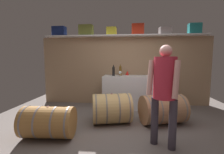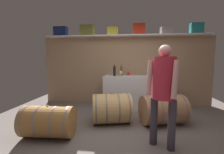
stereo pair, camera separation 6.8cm
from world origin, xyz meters
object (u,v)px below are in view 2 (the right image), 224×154
object	(u,v)px
red_funnel	(128,73)
toolcase_olive	(87,31)
toolcase_grey	(166,31)
wine_bottle_amber	(121,70)
wine_bottle_dark	(114,71)
wine_barrel_flank	(48,121)
tasting_cup	(163,94)
toolcase_yellow	(113,31)
wine_barrel_far	(112,108)
wine_bottle_green	(161,71)
wine_barrel_near	(163,109)
toolcase_red	(139,29)
toolcase_teal	(196,29)
toolcase_navy	(61,32)
wine_glass	(121,73)
work_cabinet	(135,92)
winemaker_pouring	(164,86)

from	to	relation	value
red_funnel	toolcase_olive	bearing A→B (deg)	179.90
toolcase_grey	wine_bottle_amber	bearing A→B (deg)	-176.33
wine_bottle_dark	wine_barrel_flank	distance (m)	2.28
wine_barrel_flank	tasting_cup	bearing A→B (deg)	18.27
toolcase_yellow	wine_bottle_amber	size ratio (longest dim) A/B	0.89
toolcase_yellow	wine_barrel_far	distance (m)	2.39
wine_bottle_green	wine_barrel_near	bearing A→B (deg)	-97.41
wine_barrel_near	wine_barrel_far	bearing A→B (deg)	168.34
toolcase_red	toolcase_teal	size ratio (longest dim) A/B	1.07
toolcase_navy	wine_bottle_green	bearing A→B (deg)	-2.38
toolcase_red	wine_bottle_amber	bearing A→B (deg)	-156.78
wine_bottle_dark	wine_barrel_near	world-z (taller)	wine_bottle_dark
toolcase_yellow	wine_barrel_flank	xyz separation A→B (m)	(-0.92, -2.20, -1.94)
wine_bottle_green	wine_glass	world-z (taller)	wine_bottle_green
wine_barrel_far	wine_bottle_green	bearing A→B (deg)	31.43
wine_bottle_amber	work_cabinet	bearing A→B (deg)	-10.12
toolcase_teal	toolcase_red	bearing A→B (deg)	-177.05
toolcase_yellow	toolcase_red	size ratio (longest dim) A/B	0.80
toolcase_navy	toolcase_yellow	distance (m)	1.61
work_cabinet	wine_barrel_far	bearing A→B (deg)	-114.60
toolcase_navy	work_cabinet	distance (m)	2.92
wine_bottle_green	tasting_cup	bearing A→B (deg)	-97.81
wine_bottle_dark	wine_barrel_near	distance (m)	1.74
work_cabinet	wine_bottle_amber	xyz separation A→B (m)	(-0.41, 0.07, 0.61)
toolcase_olive	toolcase_yellow	xyz separation A→B (m)	(0.77, 0.00, -0.04)
toolcase_olive	winemaker_pouring	world-z (taller)	toolcase_olive
toolcase_navy	toolcase_grey	distance (m)	3.15
wine_bottle_dark	wine_bottle_amber	bearing A→B (deg)	37.32
wine_bottle_amber	wine_barrel_far	size ratio (longest dim) A/B	0.34
work_cabinet	wine_glass	bearing A→B (deg)	-154.30
wine_barrel_flank	tasting_cup	world-z (taller)	tasting_cup
toolcase_teal	wine_barrel_near	bearing A→B (deg)	-126.31
toolcase_yellow	red_funnel	world-z (taller)	toolcase_yellow
toolcase_teal	wine_bottle_amber	size ratio (longest dim) A/B	1.04
toolcase_navy	wine_barrel_near	bearing A→B (deg)	-23.65
toolcase_yellow	winemaker_pouring	xyz separation A→B (m)	(1.04, -2.33, -1.23)
toolcase_grey	work_cabinet	bearing A→B (deg)	-168.00
wine_barrel_flank	toolcase_yellow	bearing A→B (deg)	64.50
work_cabinet	wine_barrel_flank	distance (m)	2.54
toolcase_navy	work_cabinet	size ratio (longest dim) A/B	0.22
red_funnel	winemaker_pouring	xyz separation A→B (m)	(0.56, -2.32, -0.00)
wine_bottle_dark	red_funnel	world-z (taller)	wine_bottle_dark
toolcase_grey	winemaker_pouring	xyz separation A→B (m)	(-0.51, -2.33, -1.22)
toolcase_yellow	wine_bottle_amber	world-z (taller)	toolcase_yellow
wine_bottle_dark	red_funnel	size ratio (longest dim) A/B	2.56
toolcase_yellow	toolcase_red	distance (m)	0.77
toolcase_yellow	red_funnel	distance (m)	1.32
toolcase_red	red_funnel	xyz separation A→B (m)	(-0.29, -0.00, -1.28)
wine_bottle_dark	winemaker_pouring	size ratio (longest dim) A/B	0.20
tasting_cup	winemaker_pouring	distance (m)	1.03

